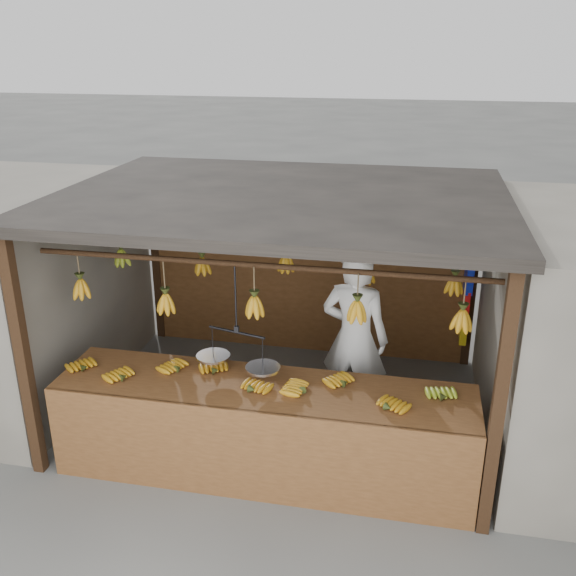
# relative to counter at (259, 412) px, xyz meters

# --- Properties ---
(ground) EXTENTS (80.00, 80.00, 0.00)m
(ground) POSITION_rel_counter_xyz_m (-0.06, 1.23, -0.72)
(ground) COLOR #5B5B57
(stall) EXTENTS (4.30, 3.30, 2.40)m
(stall) POSITION_rel_counter_xyz_m (-0.06, 1.56, 1.25)
(stall) COLOR black
(stall) RESTS_ON ground
(counter) EXTENTS (3.76, 0.85, 0.96)m
(counter) POSITION_rel_counter_xyz_m (0.00, 0.00, 0.00)
(counter) COLOR brown
(counter) RESTS_ON ground
(hanging_bananas) EXTENTS (3.59, 2.25, 0.39)m
(hanging_bananas) POSITION_rel_counter_xyz_m (-0.05, 1.24, 0.90)
(hanging_bananas) COLOR #BB7E13
(hanging_bananas) RESTS_ON ground
(balance_scale) EXTENTS (0.80, 0.43, 0.95)m
(balance_scale) POSITION_rel_counter_xyz_m (-0.25, 0.23, 0.39)
(balance_scale) COLOR black
(balance_scale) RESTS_ON ground
(vendor) EXTENTS (0.77, 0.58, 1.90)m
(vendor) POSITION_rel_counter_xyz_m (0.71, 1.17, 0.23)
(vendor) COLOR white
(vendor) RESTS_ON ground
(bag_bundles) EXTENTS (0.08, 0.26, 1.31)m
(bag_bundles) POSITION_rel_counter_xyz_m (1.88, 2.58, 0.30)
(bag_bundles) COLOR #199926
(bag_bundles) RESTS_ON ground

